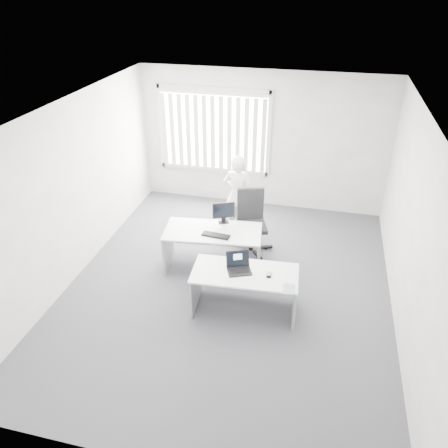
% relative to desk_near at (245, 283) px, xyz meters
% --- Properties ---
extents(ground, '(6.00, 6.00, 0.00)m').
position_rel_desk_near_xyz_m(ground, '(-0.35, 0.47, -0.49)').
color(ground, '#505158').
rests_on(ground, ground).
extents(wall_back, '(5.00, 0.02, 2.80)m').
position_rel_desk_near_xyz_m(wall_back, '(-0.35, 3.47, 0.91)').
color(wall_back, silver).
rests_on(wall_back, ground).
extents(wall_front, '(5.00, 0.02, 2.80)m').
position_rel_desk_near_xyz_m(wall_front, '(-0.35, -2.53, 0.91)').
color(wall_front, silver).
rests_on(wall_front, ground).
extents(wall_left, '(0.02, 6.00, 2.80)m').
position_rel_desk_near_xyz_m(wall_left, '(-2.85, 0.47, 0.91)').
color(wall_left, silver).
rests_on(wall_left, ground).
extents(wall_right, '(0.02, 6.00, 2.80)m').
position_rel_desk_near_xyz_m(wall_right, '(2.15, 0.47, 0.91)').
color(wall_right, silver).
rests_on(wall_right, ground).
extents(ceiling, '(5.00, 6.00, 0.02)m').
position_rel_desk_near_xyz_m(ceiling, '(-0.35, 0.47, 2.31)').
color(ceiling, silver).
rests_on(ceiling, wall_back).
extents(window, '(2.32, 0.06, 1.76)m').
position_rel_desk_near_xyz_m(window, '(-1.35, 3.43, 1.06)').
color(window, beige).
rests_on(window, wall_back).
extents(blinds, '(2.20, 0.10, 1.50)m').
position_rel_desk_near_xyz_m(blinds, '(-1.35, 3.37, 1.03)').
color(blinds, silver).
rests_on(blinds, wall_back).
extents(desk_near, '(1.54, 0.80, 0.68)m').
position_rel_desk_near_xyz_m(desk_near, '(0.00, 0.00, 0.00)').
color(desk_near, white).
rests_on(desk_near, ground).
extents(desk_far, '(1.64, 0.91, 0.72)m').
position_rel_desk_near_xyz_m(desk_far, '(-0.72, 0.95, 0.02)').
color(desk_far, white).
rests_on(desk_far, ground).
extents(office_chair, '(0.81, 0.81, 1.12)m').
position_rel_desk_near_xyz_m(office_chair, '(-0.21, 1.66, -0.14)').
color(office_chair, black).
rests_on(office_chair, ground).
extents(person, '(0.61, 0.44, 1.57)m').
position_rel_desk_near_xyz_m(person, '(-0.56, 2.17, 0.29)').
color(person, white).
rests_on(person, ground).
extents(laptop, '(0.42, 0.40, 0.26)m').
position_rel_desk_near_xyz_m(laptop, '(-0.08, -0.00, 0.32)').
color(laptop, black).
rests_on(laptop, desk_near).
extents(paper_sheet, '(0.38, 0.32, 0.00)m').
position_rel_desk_near_xyz_m(paper_sheet, '(0.42, -0.10, 0.19)').
color(paper_sheet, white).
rests_on(paper_sheet, desk_near).
extents(mouse, '(0.07, 0.11, 0.04)m').
position_rel_desk_near_xyz_m(mouse, '(0.34, 0.00, 0.21)').
color(mouse, '#A7A7A9').
rests_on(mouse, paper_sheet).
extents(booklet, '(0.19, 0.24, 0.01)m').
position_rel_desk_near_xyz_m(booklet, '(0.65, -0.23, 0.20)').
color(booklet, white).
rests_on(booklet, desk_near).
extents(keyboard, '(0.47, 0.20, 0.02)m').
position_rel_desk_near_xyz_m(keyboard, '(-0.63, 0.80, 0.23)').
color(keyboard, black).
rests_on(keyboard, desk_far).
extents(monitor, '(0.38, 0.25, 0.37)m').
position_rel_desk_near_xyz_m(monitor, '(-0.61, 1.25, 0.41)').
color(monitor, black).
rests_on(monitor, desk_far).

